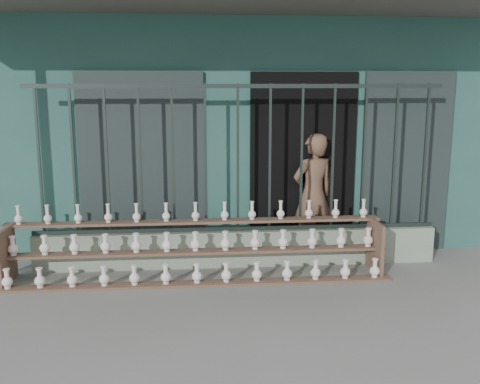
{
  "coord_description": "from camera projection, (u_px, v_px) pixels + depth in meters",
  "views": [
    {
      "loc": [
        -0.52,
        -5.12,
        2.23
      ],
      "look_at": [
        0.0,
        1.0,
        1.0
      ],
      "focal_mm": 40.0,
      "sensor_mm": 36.0,
      "label": 1
    }
  ],
  "objects": [
    {
      "name": "ground",
      "position": [
        248.0,
        306.0,
        5.48
      ],
      "size": [
        60.0,
        60.0,
        0.0
      ],
      "primitive_type": "plane",
      "color": "slate"
    },
    {
      "name": "workshop_building",
      "position": [
        224.0,
        121.0,
        9.3
      ],
      "size": [
        7.4,
        6.6,
        3.21
      ],
      "color": "#295850",
      "rests_on": "ground"
    },
    {
      "name": "parapet_wall",
      "position": [
        238.0,
        248.0,
        6.71
      ],
      "size": [
        5.0,
        0.2,
        0.45
      ],
      "primitive_type": "cube",
      "color": "#8E9F88",
      "rests_on": "ground"
    },
    {
      "name": "security_fence",
      "position": [
        238.0,
        159.0,
        6.49
      ],
      "size": [
        5.0,
        0.04,
        1.8
      ],
      "color": "#283330",
      "rests_on": "parapet_wall"
    },
    {
      "name": "shelf_rack",
      "position": [
        196.0,
        248.0,
        6.23
      ],
      "size": [
        4.5,
        0.68,
        0.85
      ],
      "color": "brown",
      "rests_on": "ground"
    },
    {
      "name": "elderly_woman",
      "position": [
        313.0,
        195.0,
        7.03
      ],
      "size": [
        0.69,
        0.57,
        1.62
      ],
      "primitive_type": "imported",
      "rotation": [
        0.0,
        0.0,
        3.49
      ],
      "color": "brown",
      "rests_on": "ground"
    }
  ]
}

